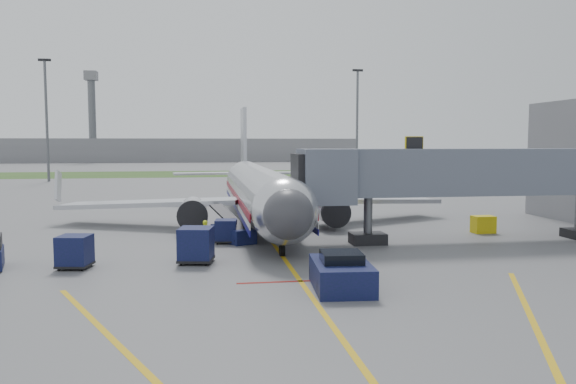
{
  "coord_description": "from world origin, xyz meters",
  "views": [
    {
      "loc": [
        -4.53,
        -29.46,
        6.47
      ],
      "look_at": [
        1.19,
        7.49,
        3.2
      ],
      "focal_mm": 35.0,
      "sensor_mm": 36.0,
      "label": 1
    }
  ],
  "objects": [
    {
      "name": "ground",
      "position": [
        0.0,
        0.0,
        0.0
      ],
      "size": [
        400.0,
        400.0,
        0.0
      ],
      "primitive_type": "plane",
      "color": "#565659",
      "rests_on": "ground"
    },
    {
      "name": "grass_strip",
      "position": [
        0.0,
        90.0,
        0.01
      ],
      "size": [
        300.0,
        25.0,
        0.01
      ],
      "primitive_type": "cube",
      "color": "#2D4C1E",
      "rests_on": "ground"
    },
    {
      "name": "apron_markings",
      "position": [
        0.0,
        -7.4,
        0.0
      ],
      "size": [
        21.52,
        50.0,
        0.01
      ],
      "color": "gold",
      "rests_on": "ground"
    },
    {
      "name": "airliner",
      "position": [
        0.0,
        15.25,
        2.65
      ],
      "size": [
        32.1,
        35.67,
        10.25
      ],
      "color": "silver",
      "rests_on": "ground"
    },
    {
      "name": "jet_bridge",
      "position": [
        12.86,
        5.0,
        4.47
      ],
      "size": [
        25.3,
        4.0,
        6.9
      ],
      "color": "slate",
      "rests_on": "ground"
    },
    {
      "name": "light_mast_left",
      "position": [
        -30.0,
        70.0,
        10.78
      ],
      "size": [
        2.0,
        0.44,
        20.4
      ],
      "color": "#595B60",
      "rests_on": "ground"
    },
    {
      "name": "light_mast_right",
      "position": [
        25.0,
        75.0,
        10.78
      ],
      "size": [
        2.0,
        0.44,
        20.4
      ],
      "color": "#595B60",
      "rests_on": "ground"
    },
    {
      "name": "distant_terminal",
      "position": [
        -10.0,
        170.0,
        4.0
      ],
      "size": [
        120.0,
        14.0,
        8.0
      ],
      "primitive_type": "cube",
      "color": "slate",
      "rests_on": "ground"
    },
    {
      "name": "control_tower",
      "position": [
        -40.0,
        165.0,
        17.33
      ],
      "size": [
        4.0,
        4.0,
        30.0
      ],
      "color": "#595B60",
      "rests_on": "ground"
    },
    {
      "name": "pushback_tug",
      "position": [
        1.56,
        -5.64,
        0.7
      ],
      "size": [
        2.74,
        4.17,
        1.66
      ],
      "color": "black",
      "rests_on": "ground"
    },
    {
      "name": "baggage_cart_a",
      "position": [
        -4.87,
        0.85,
        0.98
      ],
      "size": [
        2.09,
        2.09,
        1.93
      ],
      "color": "black",
      "rests_on": "ground"
    },
    {
      "name": "baggage_cart_b",
      "position": [
        -11.07,
        0.51,
        0.87
      ],
      "size": [
        1.84,
        1.84,
        1.71
      ],
      "color": "black",
      "rests_on": "ground"
    },
    {
      "name": "baggage_cart_c",
      "position": [
        -3.0,
        6.74,
        0.77
      ],
      "size": [
        1.58,
        1.58,
        1.52
      ],
      "color": "black",
      "rests_on": "ground"
    },
    {
      "name": "belt_loader",
      "position": [
        -2.52,
        7.43,
        0.55
      ],
      "size": [
        2.98,
        4.65,
        2.22
      ],
      "color": "black",
      "rests_on": "ground"
    },
    {
      "name": "ground_power_cart",
      "position": [
        15.53,
        8.0,
        0.61
      ],
      "size": [
        1.58,
        1.09,
        1.23
      ],
      "color": "yellow",
      "rests_on": "ground"
    },
    {
      "name": "ramp_worker",
      "position": [
        -4.3,
        4.63,
        0.9
      ],
      "size": [
        0.78,
        0.74,
        1.79
      ],
      "primitive_type": "imported",
      "rotation": [
        0.0,
        0.0,
        0.66
      ],
      "color": "#C0D318",
      "rests_on": "ground"
    }
  ]
}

